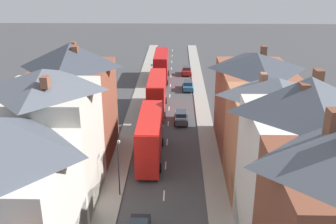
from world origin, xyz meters
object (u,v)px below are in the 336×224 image
object	(u,v)px
car_near_silver	(163,62)
car_far_grey	(188,85)
double_decker_bus_mid_street	(161,66)
car_parked_right_a	(181,117)
street_lamp	(119,165)
double_decker_bus_lead	(150,136)
car_mid_black	(145,124)
double_decker_bus_far_approaching	(157,93)
car_parked_left_b	(187,71)

from	to	relation	value
car_near_silver	car_far_grey	size ratio (longest dim) A/B	0.90
double_decker_bus_mid_street	car_parked_right_a	size ratio (longest dim) A/B	2.53
car_parked_right_a	double_decker_bus_mid_street	bearing A→B (deg)	99.81
street_lamp	double_decker_bus_lead	bearing A→B (deg)	72.06
car_mid_black	street_lamp	distance (m)	16.00
double_decker_bus_far_approaching	double_decker_bus_lead	bearing A→B (deg)	-90.00
double_decker_bus_mid_street	car_near_silver	distance (m)	11.25
car_parked_left_b	car_near_silver	bearing A→B (deg)	124.63
car_near_silver	car_mid_black	bearing A→B (deg)	-92.15
double_decker_bus_lead	double_decker_bus_far_approaching	world-z (taller)	same
double_decker_bus_far_approaching	car_mid_black	bearing A→B (deg)	-100.29
double_decker_bus_lead	street_lamp	world-z (taller)	street_lamp
double_decker_bus_mid_street	car_near_silver	world-z (taller)	double_decker_bus_mid_street
double_decker_bus_lead	car_parked_left_b	size ratio (longest dim) A/B	2.83
double_decker_bus_lead	street_lamp	size ratio (longest dim) A/B	1.96
double_decker_bus_far_approaching	car_near_silver	world-z (taller)	double_decker_bus_far_approaching
car_parked_left_b	double_decker_bus_far_approaching	bearing A→B (deg)	-103.52
double_decker_bus_mid_street	double_decker_bus_far_approaching	xyz separation A→B (m)	(0.00, -16.44, 0.00)
double_decker_bus_lead	car_parked_right_a	size ratio (longest dim) A/B	2.53
car_mid_black	car_far_grey	xyz separation A→B (m)	(6.20, 17.59, 0.03)
car_near_silver	street_lamp	size ratio (longest dim) A/B	0.70
double_decker_bus_lead	car_near_silver	bearing A→B (deg)	89.99
double_decker_bus_far_approaching	double_decker_bus_mid_street	bearing A→B (deg)	90.00
double_decker_bus_far_approaching	car_mid_black	size ratio (longest dim) A/B	2.39
double_decker_bus_mid_street	car_parked_right_a	xyz separation A→B (m)	(3.61, -20.87, -1.96)
car_parked_right_a	street_lamp	world-z (taller)	street_lamp
double_decker_bus_lead	car_near_silver	xyz separation A→B (m)	(0.01, 42.86, -1.99)
double_decker_bus_lead	car_parked_left_b	world-z (taller)	double_decker_bus_lead
car_far_grey	car_parked_right_a	bearing A→B (deg)	-94.98
car_near_silver	car_parked_left_b	xyz separation A→B (m)	(4.90, -7.09, 0.03)
car_near_silver	street_lamp	xyz separation A→B (m)	(-2.45, -50.40, 2.42)
car_mid_black	car_parked_left_b	bearing A→B (deg)	77.31
double_decker_bus_mid_street	car_far_grey	size ratio (longest dim) A/B	2.53
double_decker_bus_lead	car_far_grey	world-z (taller)	double_decker_bus_lead
car_parked_right_a	car_far_grey	size ratio (longest dim) A/B	1.00
double_decker_bus_mid_street	car_parked_right_a	distance (m)	21.27
street_lamp	car_near_silver	bearing A→B (deg)	87.22
car_far_grey	street_lamp	world-z (taller)	street_lamp
car_near_silver	car_parked_left_b	distance (m)	8.62
car_parked_left_b	double_decker_bus_mid_street	bearing A→B (deg)	-141.01
car_far_grey	double_decker_bus_mid_street	bearing A→B (deg)	129.47
car_mid_black	car_parked_right_a	bearing A→B (deg)	28.74
car_parked_right_a	street_lamp	xyz separation A→B (m)	(-6.05, -18.46, 2.38)
double_decker_bus_mid_street	double_decker_bus_far_approaching	size ratio (longest dim) A/B	1.00
double_decker_bus_mid_street	double_decker_bus_far_approaching	distance (m)	16.44
double_decker_bus_lead	car_mid_black	bearing A→B (deg)	98.91
car_parked_right_a	car_far_grey	distance (m)	14.96
car_parked_left_b	street_lamp	xyz separation A→B (m)	(-7.35, -43.30, 2.39)
street_lamp	car_far_grey	bearing A→B (deg)	77.58
double_decker_bus_lead	car_parked_right_a	world-z (taller)	double_decker_bus_lead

